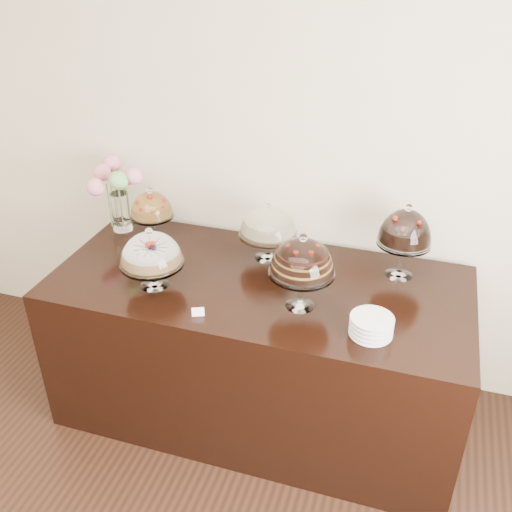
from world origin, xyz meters
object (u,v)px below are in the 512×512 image
(cake_stand_sugar_sponge, at_px, (151,252))
(cake_stand_choco_layer, at_px, (302,260))
(cake_stand_cheesecake, at_px, (268,224))
(plate_stack, at_px, (371,326))
(display_counter, at_px, (259,347))
(cake_stand_dark_choco, at_px, (405,231))
(flower_vase, at_px, (116,187))
(cake_stand_fruit_tart, at_px, (151,207))

(cake_stand_sugar_sponge, xyz_separation_m, cake_stand_choco_layer, (0.77, 0.05, 0.06))
(cake_stand_cheesecake, height_order, plate_stack, cake_stand_cheesecake)
(display_counter, xyz_separation_m, plate_stack, (0.62, -0.28, 0.50))
(cake_stand_sugar_sponge, relative_size, cake_stand_dark_choco, 0.80)
(cake_stand_choco_layer, xyz_separation_m, flower_vase, (-1.25, 0.47, 0.02))
(cake_stand_fruit_tart, bearing_deg, display_counter, -20.34)
(cake_stand_fruit_tart, bearing_deg, cake_stand_choco_layer, -23.07)
(cake_stand_choco_layer, bearing_deg, display_counter, 149.73)
(cake_stand_sugar_sponge, distance_m, cake_stand_dark_choco, 1.30)
(cake_stand_sugar_sponge, height_order, flower_vase, flower_vase)
(cake_stand_sugar_sponge, xyz_separation_m, cake_stand_cheesecake, (0.48, 0.45, 0.01))
(cake_stand_choco_layer, bearing_deg, flower_vase, 159.51)
(cake_stand_sugar_sponge, distance_m, cake_stand_cheesecake, 0.66)
(display_counter, height_order, cake_stand_sugar_sponge, cake_stand_sugar_sponge)
(cake_stand_dark_choco, height_order, cake_stand_fruit_tart, cake_stand_dark_choco)
(display_counter, bearing_deg, cake_stand_dark_choco, 22.12)
(plate_stack, bearing_deg, cake_stand_sugar_sponge, 175.92)
(cake_stand_sugar_sponge, xyz_separation_m, cake_stand_fruit_tart, (-0.23, 0.48, 0.00))
(display_counter, xyz_separation_m, cake_stand_fruit_tart, (-0.74, 0.28, 0.65))
(flower_vase, height_order, plate_stack, flower_vase)
(cake_stand_choco_layer, bearing_deg, cake_stand_fruit_tart, 156.93)
(cake_stand_sugar_sponge, bearing_deg, cake_stand_fruit_tart, 116.28)
(cake_stand_cheesecake, xyz_separation_m, cake_stand_fruit_tart, (-0.72, 0.02, -0.01))
(cake_stand_sugar_sponge, xyz_separation_m, cake_stand_dark_choco, (1.21, 0.48, 0.07))
(display_counter, relative_size, cake_stand_cheesecake, 6.53)
(display_counter, bearing_deg, plate_stack, -24.24)
(cake_stand_choco_layer, height_order, cake_stand_fruit_tart, cake_stand_choco_layer)
(flower_vase, bearing_deg, cake_stand_cheesecake, -3.76)
(display_counter, relative_size, cake_stand_dark_choco, 5.26)
(cake_stand_choco_layer, bearing_deg, cake_stand_dark_choco, 44.84)
(cake_stand_sugar_sponge, xyz_separation_m, flower_vase, (-0.48, 0.51, 0.08))
(display_counter, distance_m, cake_stand_sugar_sponge, 0.85)
(cake_stand_sugar_sponge, height_order, plate_stack, cake_stand_sugar_sponge)
(display_counter, distance_m, cake_stand_fruit_tart, 1.02)
(cake_stand_dark_choco, bearing_deg, cake_stand_choco_layer, -135.16)
(cake_stand_cheesecake, distance_m, plate_stack, 0.85)
(display_counter, height_order, flower_vase, flower_vase)
(cake_stand_choco_layer, height_order, flower_vase, flower_vase)
(cake_stand_dark_choco, height_order, flower_vase, flower_vase)
(display_counter, height_order, cake_stand_choco_layer, cake_stand_choco_layer)
(cake_stand_dark_choco, xyz_separation_m, plate_stack, (-0.08, -0.56, -0.22))
(cake_stand_sugar_sponge, distance_m, flower_vase, 0.71)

